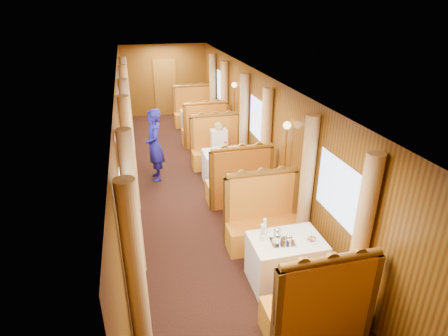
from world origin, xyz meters
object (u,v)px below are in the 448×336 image
object	(u,v)px
fruit_plate	(311,239)
rose_vase_mid	(226,144)
table_near	(285,261)
passenger	(219,141)
steward	(155,145)
banquette_far_fwd	(205,131)
teapot_right	(288,240)
banquette_far_aft	(193,112)
table_far	(199,123)
banquette_mid_fwd	(239,184)
banquette_near_fwd	(317,308)
teapot_left	(277,240)
banquette_near_aft	(263,222)
tea_tray	(283,242)
banquette_mid_aft	(217,149)
rose_vase_far	(199,106)
teapot_back	(277,234)
table_mid	(227,167)

from	to	relation	value
fruit_plate	rose_vase_mid	bearing A→B (deg)	95.52
table_near	passenger	distance (m)	4.28
fruit_plate	rose_vase_mid	xyz separation A→B (m)	(-0.35, 3.63, 0.16)
fruit_plate	steward	xyz separation A→B (m)	(-1.90, 4.15, 0.08)
banquette_far_fwd	passenger	distance (m)	1.75
teapot_right	banquette_far_aft	bearing A→B (deg)	103.35
teapot_right	passenger	world-z (taller)	passenger
table_far	steward	size ratio (longest dim) A/B	0.62
banquette_mid_fwd	passenger	xyz separation A→B (m)	(-0.00, 1.78, 0.32)
banquette_near_fwd	teapot_left	distance (m)	1.04
table_near	table_far	xyz separation A→B (m)	(0.00, 7.00, 0.00)
banquette_near_aft	banquette_mid_fwd	xyz separation A→B (m)	(0.00, 1.47, 0.00)
teapot_right	steward	distance (m)	4.42
table_near	table_far	world-z (taller)	same
banquette_mid_fwd	tea_tray	size ratio (longest dim) A/B	3.94
banquette_mid_aft	rose_vase_far	distance (m)	2.50
teapot_right	steward	world-z (taller)	steward
table_far	tea_tray	world-z (taller)	tea_tray
teapot_right	rose_vase_mid	size ratio (longest dim) A/B	0.38
banquette_mid_fwd	teapot_back	xyz separation A→B (m)	(-0.13, -2.40, 0.39)
banquette_far_aft	table_far	bearing A→B (deg)	-90.00
banquette_far_fwd	banquette_far_aft	distance (m)	2.03
banquette_far_aft	rose_vase_far	world-z (taller)	banquette_far_aft
teapot_left	banquette_far_aft	bearing A→B (deg)	73.89
banquette_far_fwd	table_mid	bearing A→B (deg)	-90.00
table_mid	rose_vase_far	bearing A→B (deg)	89.81
banquette_mid_aft	fruit_plate	world-z (taller)	banquette_mid_aft
banquette_mid_aft	tea_tray	distance (m)	4.58
teapot_back	teapot_left	bearing A→B (deg)	-131.98
teapot_right	rose_vase_mid	world-z (taller)	rose_vase_mid
table_mid	fruit_plate	xyz separation A→B (m)	(0.33, -3.60, 0.39)
steward	passenger	bearing A→B (deg)	95.20
banquette_far_aft	teapot_right	world-z (taller)	banquette_far_aft
fruit_plate	steward	world-z (taller)	steward
teapot_back	banquette_near_fwd	bearing A→B (deg)	-105.51
banquette_near_fwd	rose_vase_far	size ratio (longest dim) A/B	3.72
banquette_mid_fwd	teapot_back	bearing A→B (deg)	-93.04
table_near	table_far	size ratio (longest dim) A/B	1.00
tea_tray	steward	xyz separation A→B (m)	(-1.48, 4.10, 0.09)
fruit_plate	rose_vase_far	xyz separation A→B (m)	(-0.32, 7.06, 0.16)
banquette_near_aft	table_mid	size ratio (longest dim) A/B	1.28
banquette_near_aft	banquette_mid_fwd	world-z (taller)	same
banquette_near_aft	teapot_back	distance (m)	1.01
banquette_mid_aft	rose_vase_mid	distance (m)	1.10
banquette_far_aft	teapot_right	distance (m)	8.11
table_far	banquette_far_aft	distance (m)	1.02
banquette_near_aft	fruit_plate	size ratio (longest dim) A/B	6.59
passenger	banquette_mid_fwd	bearing A→B (deg)	-90.00
table_far	tea_tray	distance (m)	7.06
teapot_right	fruit_plate	size ratio (longest dim) A/B	0.67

